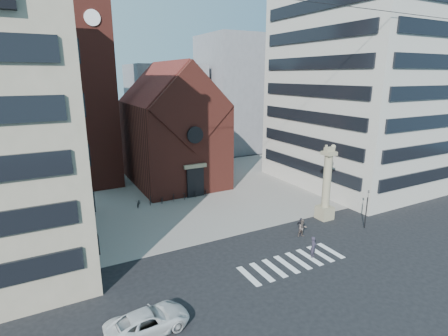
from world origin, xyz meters
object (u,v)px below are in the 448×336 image
(lion_column, at_px, (326,190))
(pedestrian_0, at_px, (313,247))
(traffic_light, at_px, (367,208))
(pedestrian_1, at_px, (302,228))
(white_car, at_px, (148,321))
(scooter_0, at_px, (139,203))
(pedestrian_2, at_px, (301,226))

(lion_column, xyz_separation_m, pedestrian_0, (-7.19, -6.08, -2.47))
(traffic_light, height_order, pedestrian_1, traffic_light)
(white_car, bearing_deg, lion_column, -75.08)
(scooter_0, bearing_deg, white_car, -82.12)
(traffic_light, relative_size, pedestrian_1, 2.31)
(white_car, xyz_separation_m, pedestrian_1, (17.78, 5.97, 0.18))
(pedestrian_0, height_order, scooter_0, pedestrian_0)
(lion_column, height_order, pedestrian_0, lion_column)
(lion_column, distance_m, white_car, 24.72)
(pedestrian_0, distance_m, pedestrian_1, 4.13)
(white_car, height_order, pedestrian_2, pedestrian_2)
(pedestrian_2, distance_m, scooter_0, 20.23)
(pedestrian_1, xyz_separation_m, scooter_0, (-12.49, 16.22, -0.43))
(lion_column, bearing_deg, traffic_light, -63.54)
(traffic_light, xyz_separation_m, pedestrian_1, (-7.31, 1.60, -1.36))
(traffic_light, distance_m, pedestrian_1, 7.60)
(pedestrian_2, height_order, scooter_0, pedestrian_2)
(pedestrian_1, xyz_separation_m, pedestrian_2, (0.12, 0.41, -0.01))
(pedestrian_0, relative_size, pedestrian_2, 1.08)
(pedestrian_1, height_order, pedestrian_2, pedestrian_1)
(lion_column, relative_size, scooter_0, 5.08)
(pedestrian_0, bearing_deg, pedestrian_2, 34.65)
(pedestrian_1, height_order, scooter_0, pedestrian_1)
(lion_column, distance_m, pedestrian_1, 6.36)
(lion_column, xyz_separation_m, scooter_0, (-17.81, 13.83, -2.96))
(white_car, relative_size, pedestrian_1, 2.89)
(white_car, distance_m, pedestrian_1, 18.76)
(lion_column, xyz_separation_m, pedestrian_2, (-5.20, -1.99, -2.54))
(pedestrian_1, bearing_deg, white_car, -147.22)
(pedestrian_1, bearing_deg, pedestrian_0, -102.80)
(white_car, distance_m, pedestrian_2, 19.00)
(lion_column, distance_m, scooter_0, 22.74)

